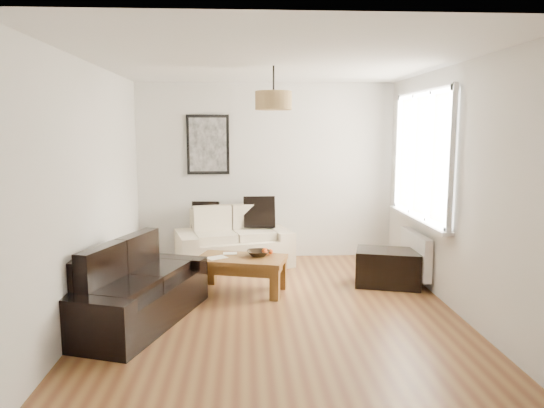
{
  "coord_description": "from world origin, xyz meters",
  "views": [
    {
      "loc": [
        -0.33,
        -5.29,
        1.92
      ],
      "look_at": [
        0.0,
        0.6,
        1.05
      ],
      "focal_mm": 33.48,
      "sensor_mm": 36.0,
      "label": 1
    }
  ],
  "objects": [
    {
      "name": "orange_b",
      "position": [
        -0.01,
        0.66,
        0.46
      ],
      "size": [
        0.08,
        0.08,
        0.06
      ],
      "primitive_type": "sphere",
      "rotation": [
        0.0,
        0.0,
        -0.32
      ],
      "color": "#E24A13",
      "rests_on": "fruit_bowl"
    },
    {
      "name": "poster",
      "position": [
        -0.85,
        2.22,
        1.7
      ],
      "size": [
        0.62,
        0.04,
        0.87
      ],
      "primitive_type": null,
      "color": "black",
      "rests_on": "wall_back"
    },
    {
      "name": "cushion_right",
      "position": [
        -0.11,
        1.97,
        0.73
      ],
      "size": [
        0.46,
        0.15,
        0.45
      ],
      "primitive_type": "cube",
      "rotation": [
        0.0,
        0.0,
        0.03
      ],
      "color": "black",
      "rests_on": "loveseat_cream"
    },
    {
      "name": "window_bay",
      "position": [
        1.86,
        0.8,
        1.6
      ],
      "size": [
        0.14,
        1.9,
        1.6
      ],
      "primitive_type": null,
      "color": "white",
      "rests_on": "wall_right"
    },
    {
      "name": "sofa_leather",
      "position": [
        -1.43,
        -0.33,
        0.37
      ],
      "size": [
        1.36,
        1.91,
        0.75
      ],
      "primitive_type": null,
      "rotation": [
        0.0,
        0.0,
        1.24
      ],
      "color": "black",
      "rests_on": "floor"
    },
    {
      "name": "wall_back",
      "position": [
        0.0,
        2.25,
        1.3
      ],
      "size": [
        3.8,
        0.04,
        2.6
      ],
      "primitive_type": null,
      "color": "silver",
      "rests_on": "floor"
    },
    {
      "name": "wall_front",
      "position": [
        0.0,
        -2.25,
        1.3
      ],
      "size": [
        3.8,
        0.04,
        2.6
      ],
      "primitive_type": null,
      "color": "silver",
      "rests_on": "floor"
    },
    {
      "name": "cushion_left",
      "position": [
        -0.89,
        1.97,
        0.69
      ],
      "size": [
        0.4,
        0.15,
        0.39
      ],
      "primitive_type": "cube",
      "rotation": [
        0.0,
        0.0,
        -0.09
      ],
      "color": "black",
      "rests_on": "loveseat_cream"
    },
    {
      "name": "loveseat_cream",
      "position": [
        -0.48,
        1.78,
        0.39
      ],
      "size": [
        1.74,
        1.23,
        0.78
      ],
      "primitive_type": null,
      "rotation": [
        0.0,
        0.0,
        0.25
      ],
      "color": "beige",
      "rests_on": "floor"
    },
    {
      "name": "papers",
      "position": [
        -0.65,
        0.55,
        0.42
      ],
      "size": [
        0.27,
        0.25,
        0.01
      ],
      "primitive_type": "cube",
      "rotation": [
        0.0,
        0.0,
        0.55
      ],
      "color": "white",
      "rests_on": "coffee_table"
    },
    {
      "name": "coffee_table",
      "position": [
        -0.37,
        0.56,
        0.21
      ],
      "size": [
        1.14,
        0.81,
        0.42
      ],
      "primitive_type": null,
      "rotation": [
        0.0,
        0.0,
        -0.27
      ],
      "color": "brown",
      "rests_on": "floor"
    },
    {
      "name": "ceiling",
      "position": [
        0.0,
        0.0,
        2.6
      ],
      "size": [
        3.8,
        4.5,
        0.0
      ],
      "primitive_type": null,
      "color": "white",
      "rests_on": "floor"
    },
    {
      "name": "pendant_shade",
      "position": [
        0.0,
        0.3,
        2.23
      ],
      "size": [
        0.4,
        0.4,
        0.2
      ],
      "primitive_type": "cylinder",
      "color": "tan",
      "rests_on": "ceiling"
    },
    {
      "name": "orange_c",
      "position": [
        -0.08,
        0.69,
        0.46
      ],
      "size": [
        0.09,
        0.09,
        0.07
      ],
      "primitive_type": "sphere",
      "rotation": [
        0.0,
        0.0,
        0.28
      ],
      "color": "#EA5413",
      "rests_on": "fruit_bowl"
    },
    {
      "name": "ottoman",
      "position": [
        1.45,
        0.71,
        0.22
      ],
      "size": [
        0.88,
        0.69,
        0.44
      ],
      "primitive_type": "cube",
      "rotation": [
        0.0,
        0.0,
        -0.28
      ],
      "color": "black",
      "rests_on": "floor"
    },
    {
      "name": "wall_right",
      "position": [
        1.9,
        0.0,
        1.3
      ],
      "size": [
        0.04,
        4.5,
        2.6
      ],
      "primitive_type": null,
      "color": "silver",
      "rests_on": "floor"
    },
    {
      "name": "fruit_bowl",
      "position": [
        -0.16,
        0.61,
        0.45
      ],
      "size": [
        0.28,
        0.28,
        0.07
      ],
      "primitive_type": "imported",
      "rotation": [
        0.0,
        0.0,
        0.04
      ],
      "color": "black",
      "rests_on": "coffee_table"
    },
    {
      "name": "wall_left",
      "position": [
        -1.9,
        0.0,
        1.3
      ],
      "size": [
        0.04,
        4.5,
        2.6
      ],
      "primitive_type": null,
      "color": "silver",
      "rests_on": "floor"
    },
    {
      "name": "orange_a",
      "position": [
        -0.08,
        0.59,
        0.46
      ],
      "size": [
        0.07,
        0.07,
        0.06
      ],
      "primitive_type": "sphere",
      "rotation": [
        0.0,
        0.0,
        -0.05
      ],
      "color": "#DD4B12",
      "rests_on": "fruit_bowl"
    },
    {
      "name": "radiator",
      "position": [
        1.82,
        0.8,
        0.38
      ],
      "size": [
        0.1,
        0.9,
        0.52
      ],
      "primitive_type": "cube",
      "color": "white",
      "rests_on": "wall_right"
    },
    {
      "name": "floor",
      "position": [
        0.0,
        0.0,
        0.0
      ],
      "size": [
        4.5,
        4.5,
        0.0
      ],
      "primitive_type": "plane",
      "color": "brown",
      "rests_on": "ground"
    }
  ]
}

